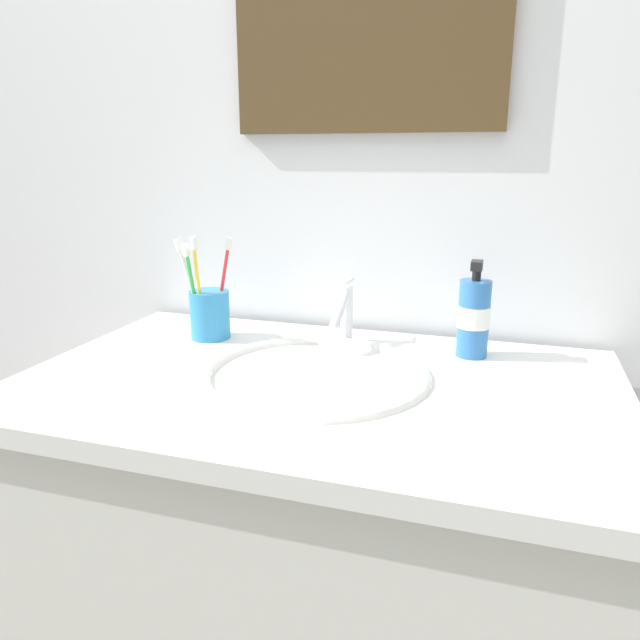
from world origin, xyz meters
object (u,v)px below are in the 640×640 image
faucet (345,312)px  toothbrush_red (223,281)px  wall_mirror (368,15)px  toothbrush_yellow (198,282)px  toothbrush_green (192,285)px  soap_dispenser (474,317)px  toothbrush_cup (210,314)px  toothbrush_white (190,283)px

faucet → toothbrush_red: (-0.24, -0.04, 0.05)m
wall_mirror → toothbrush_yellow: bearing=-146.1°
toothbrush_green → soap_dispenser: bearing=7.8°
toothbrush_cup → toothbrush_green: 0.07m
toothbrush_green → toothbrush_white: 0.01m
toothbrush_green → wall_mirror: wall_mirror is taller
wall_mirror → toothbrush_white: bearing=-149.0°
toothbrush_cup → toothbrush_yellow: bearing=-100.2°
toothbrush_red → toothbrush_white: 0.06m
soap_dispenser → wall_mirror: wall_mirror is taller
toothbrush_green → toothbrush_yellow: (0.01, -0.00, 0.01)m
toothbrush_green → toothbrush_yellow: bearing=-1.6°
toothbrush_green → toothbrush_yellow: 0.01m
toothbrush_red → toothbrush_white: (-0.05, -0.03, 0.00)m
toothbrush_cup → toothbrush_green: (-0.02, -0.03, 0.07)m
faucet → soap_dispenser: size_ratio=0.77×
toothbrush_white → wall_mirror: wall_mirror is taller
toothbrush_yellow → wall_mirror: size_ratio=0.38×
toothbrush_yellow → toothbrush_white: size_ratio=1.02×
toothbrush_cup → toothbrush_red: size_ratio=0.49×
toothbrush_yellow → wall_mirror: bearing=33.9°
toothbrush_green → wall_mirror: (0.30, 0.19, 0.50)m
faucet → toothbrush_white: 0.31m
toothbrush_yellow → wall_mirror: (0.28, 0.19, 0.49)m
toothbrush_red → soap_dispenser: bearing=3.9°
toothbrush_red → toothbrush_white: toothbrush_white is taller
toothbrush_green → soap_dispenser: (0.54, 0.07, -0.04)m
toothbrush_white → wall_mirror: size_ratio=0.38×
toothbrush_white → faucet: bearing=13.0°
soap_dispenser → toothbrush_green: bearing=-172.2°
toothbrush_green → wall_mirror: 0.61m
toothbrush_red → soap_dispenser: toothbrush_red is taller
toothbrush_cup → wall_mirror: wall_mirror is taller
wall_mirror → faucet: bearing=-94.0°
faucet → toothbrush_red: size_ratio=0.70×
toothbrush_white → toothbrush_green: bearing=-39.3°
toothbrush_yellow → soap_dispenser: size_ratio=1.14×
faucet → toothbrush_red: bearing=-171.6°
toothbrush_yellow → toothbrush_white: toothbrush_yellow is taller
toothbrush_cup → wall_mirror: (0.28, 0.16, 0.57)m
toothbrush_red → toothbrush_green: (-0.05, -0.04, -0.00)m
toothbrush_red → toothbrush_cup: bearing=-161.2°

